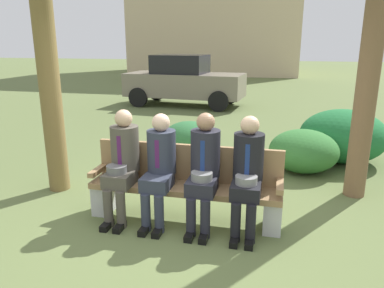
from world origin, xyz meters
The scene contains 10 objects.
ground_plane centered at (0.00, 0.00, 0.00)m, with size 80.00×80.00×0.00m, color #5B6A3B.
park_bench centered at (0.04, 0.33, 0.43)m, with size 2.29×0.44×0.90m.
seated_man_leftmost centered at (-0.71, 0.20, 0.74)m, with size 0.34×0.72×1.33m.
seated_man_centerleft centered at (-0.24, 0.20, 0.73)m, with size 0.34×0.72×1.30m.
seated_man_centerright centered at (0.29, 0.20, 0.74)m, with size 0.34×0.72×1.33m.
seated_man_rightmost centered at (0.78, 0.20, 0.73)m, with size 0.34×0.72×1.32m.
shrub_near_bench centered at (-0.55, 2.94, 0.32)m, with size 1.01×0.93×0.63m, color #2D6937.
shrub_mid_lawn centered at (2.23, 3.14, 0.47)m, with size 1.51×1.38×0.94m, color #1E6A33.
shrub_far_lawn centered at (1.52, 2.41, 0.35)m, with size 1.13×1.04×0.71m, color #337233.
parked_car_near centered at (-2.06, 8.34, 0.84)m, with size 4.01×1.97×1.68m.
Camera 1 is at (1.07, -3.67, 2.10)m, focal length 34.35 mm.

